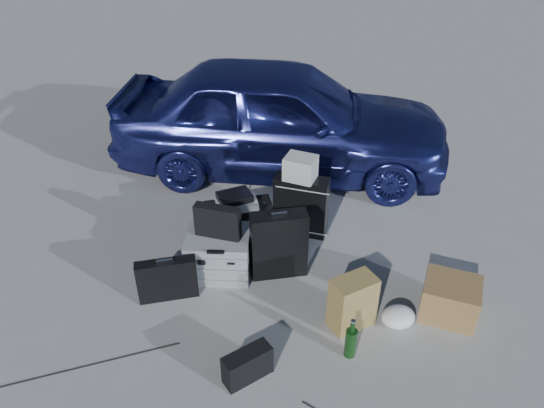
{
  "coord_description": "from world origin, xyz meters",
  "views": [
    {
      "loc": [
        0.03,
        -2.96,
        3.11
      ],
      "look_at": [
        0.05,
        0.85,
        0.54
      ],
      "focal_mm": 35.0,
      "sensor_mm": 36.0,
      "label": 1
    }
  ],
  "objects_px": {
    "suitcase_right": "(301,205)",
    "suitcase_left": "(279,245)",
    "briefcase": "(167,279)",
    "green_bottle": "(351,339)",
    "duffel_bag": "(239,219)",
    "cardboard_box": "(450,299)",
    "car": "(282,117)",
    "pelican_case": "(219,253)"
  },
  "relations": [
    {
      "from": "briefcase",
      "to": "green_bottle",
      "type": "height_order",
      "value": "briefcase"
    },
    {
      "from": "suitcase_left",
      "to": "suitcase_right",
      "type": "xyz_separation_m",
      "value": [
        0.22,
        0.61,
        -0.01
      ]
    },
    {
      "from": "pelican_case",
      "to": "green_bottle",
      "type": "xyz_separation_m",
      "value": [
        1.02,
        -0.94,
        -0.02
      ]
    },
    {
      "from": "suitcase_right",
      "to": "suitcase_left",
      "type": "bearing_deg",
      "value": -93.04
    },
    {
      "from": "green_bottle",
      "to": "suitcase_left",
      "type": "bearing_deg",
      "value": 119.0
    },
    {
      "from": "briefcase",
      "to": "suitcase_right",
      "type": "bearing_deg",
      "value": 26.39
    },
    {
      "from": "pelican_case",
      "to": "cardboard_box",
      "type": "distance_m",
      "value": 1.93
    },
    {
      "from": "pelican_case",
      "to": "suitcase_right",
      "type": "distance_m",
      "value": 0.94
    },
    {
      "from": "pelican_case",
      "to": "duffel_bag",
      "type": "distance_m",
      "value": 0.59
    },
    {
      "from": "briefcase",
      "to": "suitcase_left",
      "type": "distance_m",
      "value": 0.97
    },
    {
      "from": "car",
      "to": "pelican_case",
      "type": "bearing_deg",
      "value": 169.71
    },
    {
      "from": "suitcase_right",
      "to": "briefcase",
      "type": "bearing_deg",
      "value": -124.62
    },
    {
      "from": "pelican_case",
      "to": "suitcase_left",
      "type": "xyz_separation_m",
      "value": [
        0.52,
        -0.03,
        0.11
      ]
    },
    {
      "from": "duffel_bag",
      "to": "cardboard_box",
      "type": "relative_size",
      "value": 1.48
    },
    {
      "from": "briefcase",
      "to": "suitcase_right",
      "type": "height_order",
      "value": "suitcase_right"
    },
    {
      "from": "suitcase_left",
      "to": "suitcase_right",
      "type": "distance_m",
      "value": 0.64
    },
    {
      "from": "car",
      "to": "suitcase_right",
      "type": "relative_size",
      "value": 6.11
    },
    {
      "from": "pelican_case",
      "to": "suitcase_right",
      "type": "xyz_separation_m",
      "value": [
        0.74,
        0.58,
        0.11
      ]
    },
    {
      "from": "car",
      "to": "duffel_bag",
      "type": "xyz_separation_m",
      "value": [
        -0.43,
        -1.27,
        -0.47
      ]
    },
    {
      "from": "suitcase_left",
      "to": "duffel_bag",
      "type": "xyz_separation_m",
      "value": [
        -0.37,
        0.6,
        -0.15
      ]
    },
    {
      "from": "green_bottle",
      "to": "car",
      "type": "bearing_deg",
      "value": 99.18
    },
    {
      "from": "briefcase",
      "to": "cardboard_box",
      "type": "height_order",
      "value": "briefcase"
    },
    {
      "from": "pelican_case",
      "to": "cardboard_box",
      "type": "xyz_separation_m",
      "value": [
        1.86,
        -0.53,
        -0.04
      ]
    },
    {
      "from": "briefcase",
      "to": "suitcase_left",
      "type": "bearing_deg",
      "value": 5.87
    },
    {
      "from": "suitcase_left",
      "to": "suitcase_right",
      "type": "relative_size",
      "value": 1.03
    },
    {
      "from": "pelican_case",
      "to": "suitcase_right",
      "type": "bearing_deg",
      "value": 41.01
    },
    {
      "from": "car",
      "to": "suitcase_left",
      "type": "bearing_deg",
      "value": -174.69
    },
    {
      "from": "suitcase_left",
      "to": "green_bottle",
      "type": "relative_size",
      "value": 1.82
    },
    {
      "from": "pelican_case",
      "to": "car",
      "type": "bearing_deg",
      "value": 75.53
    },
    {
      "from": "suitcase_left",
      "to": "cardboard_box",
      "type": "height_order",
      "value": "suitcase_left"
    },
    {
      "from": "pelican_case",
      "to": "suitcase_left",
      "type": "relative_size",
      "value": 0.86
    },
    {
      "from": "cardboard_box",
      "to": "green_bottle",
      "type": "xyz_separation_m",
      "value": [
        -0.83,
        -0.41,
        0.01
      ]
    },
    {
      "from": "duffel_bag",
      "to": "green_bottle",
      "type": "relative_size",
      "value": 1.85
    },
    {
      "from": "suitcase_left",
      "to": "duffel_bag",
      "type": "distance_m",
      "value": 0.72
    },
    {
      "from": "suitcase_right",
      "to": "pelican_case",
      "type": "bearing_deg",
      "value": -125.06
    },
    {
      "from": "car",
      "to": "briefcase",
      "type": "bearing_deg",
      "value": 162.89
    },
    {
      "from": "suitcase_right",
      "to": "green_bottle",
      "type": "height_order",
      "value": "suitcase_right"
    },
    {
      "from": "duffel_bag",
      "to": "suitcase_right",
      "type": "bearing_deg",
      "value": -10.06
    },
    {
      "from": "briefcase",
      "to": "cardboard_box",
      "type": "xyz_separation_m",
      "value": [
        2.26,
        -0.21,
        -0.03
      ]
    },
    {
      "from": "suitcase_right",
      "to": "duffel_bag",
      "type": "distance_m",
      "value": 0.61
    },
    {
      "from": "car",
      "to": "briefcase",
      "type": "distance_m",
      "value": 2.41
    },
    {
      "from": "duffel_bag",
      "to": "cardboard_box",
      "type": "distance_m",
      "value": 2.04
    }
  ]
}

